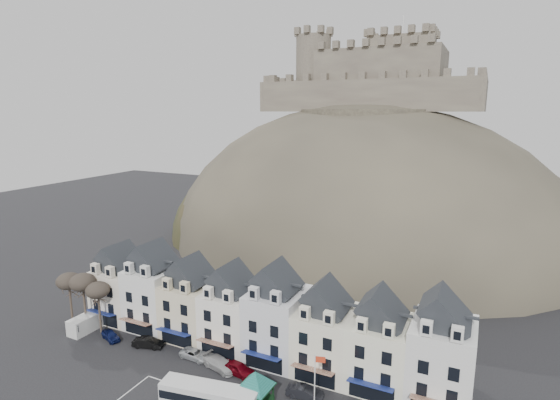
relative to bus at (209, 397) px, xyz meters
The scene contains 16 objects.
townhouse_terrace 13.61m from the bus, 95.82° to the left, with size 54.40×9.35×11.80m.
castle_hill 66.06m from the bus, 90.19° to the left, with size 100.00×76.00×68.00m.
castle 82.55m from the bus, 90.76° to the left, with size 50.20×22.20×22.00m.
tree_left_far 31.83m from the bus, 166.02° to the left, with size 3.61×3.61×8.24m.
tree_left_mid 29.04m from the bus, 164.56° to the left, with size 3.78×3.78×8.64m.
tree_left_near 26.08m from the bus, 162.77° to the left, with size 3.43×3.43×7.84m.
bus is the anchor object (origin of this frame).
bus_shelter 5.33m from the bus, 31.90° to the left, with size 7.00×7.00×4.44m.
flagpole 11.79m from the bus, 18.23° to the left, with size 1.08×0.36×7.73m.
white_van 27.67m from the bus, 165.42° to the left, with size 2.35×5.23×2.37m.
car_navy 22.49m from the bus, 162.94° to the left, with size 1.52×3.77×1.28m, color #0E1748.
car_black 16.89m from the bus, 154.42° to the left, with size 1.49×4.26×1.40m, color black.
car_silver 10.97m from the bus, 134.10° to the left, with size 2.02×4.30×1.21m, color #B9BDC1.
car_white 8.05m from the bus, 115.15° to the left, with size 2.08×5.11×1.48m, color #BCBCBC.
car_maroon 7.31m from the bus, 95.36° to the left, with size 1.86×4.63×1.58m, color #5F050F.
car_charcoal 10.82m from the bus, 37.71° to the left, with size 1.49×4.26×1.40m, color black.
Camera 1 is at (26.53, -31.68, 32.13)m, focal length 28.00 mm.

